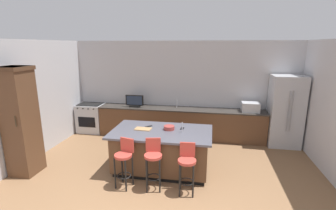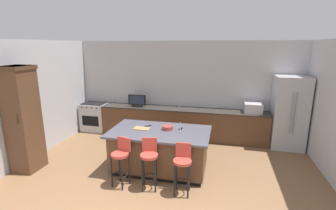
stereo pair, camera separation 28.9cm
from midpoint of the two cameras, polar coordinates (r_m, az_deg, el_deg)
name	(u,v)px [view 2 (the right image)]	position (r m, az deg, el deg)	size (l,w,h in m)	color
wall_back	(185,89)	(7.51, 5.12, 3.77)	(7.20, 0.12, 2.85)	#BCBCC1
wall_left	(33,100)	(6.78, -27.90, 1.11)	(0.12, 5.08, 2.85)	#BCBCC1
counter_back	(182,123)	(7.38, 4.40, -4.22)	(4.93, 0.62, 0.90)	brown
kitchen_island	(160,150)	(5.51, -0.40, -10.42)	(2.17, 1.25, 0.92)	black
refrigerator	(289,113)	(7.34, 27.31, -1.60)	(0.83, 0.77, 1.95)	#B7BABF
range_oven	(95,117)	(8.28, -15.67, -2.65)	(0.80, 0.63, 0.92)	#B7BABF
cabinet_tower	(23,118)	(6.07, -29.56, -2.60)	(0.56, 0.61, 2.32)	brown
microwave	(253,108)	(7.21, 20.31, -0.70)	(0.48, 0.36, 0.26)	#B7BABF
tv_monitor	(137,101)	(7.49, -6.12, 0.89)	(0.54, 0.16, 0.37)	black
sink_faucet_back	(179,104)	(7.34, 3.69, 0.29)	(0.02, 0.02, 0.24)	#B2B2B7
sink_faucet_island	(180,127)	(5.22, 4.44, -5.25)	(0.02, 0.02, 0.22)	#B2B2B7
bar_stool_left	(121,158)	(4.95, -9.20, -12.07)	(0.35, 0.37, 0.97)	#B23D33
bar_stool_center	(149,159)	(4.79, -2.62, -12.53)	(0.35, 0.36, 1.00)	#B23D33
bar_stool_right	(182,165)	(4.66, 5.22, -13.70)	(0.34, 0.35, 0.97)	#B23D33
fruit_bowl	(168,128)	(5.40, 1.43, -5.32)	(0.24, 0.24, 0.08)	#993833
cell_phone	(181,129)	(5.47, 4.49, -5.53)	(0.07, 0.15, 0.01)	black
tv_remote	(148,126)	(5.62, -3.31, -4.92)	(0.04, 0.17, 0.02)	black
cutting_board	(142,128)	(5.47, -4.64, -5.48)	(0.36, 0.22, 0.02)	#A87F51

